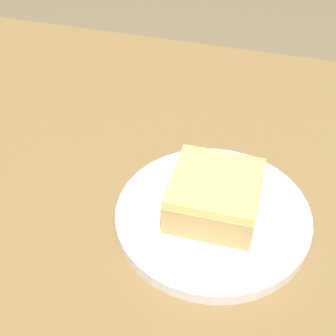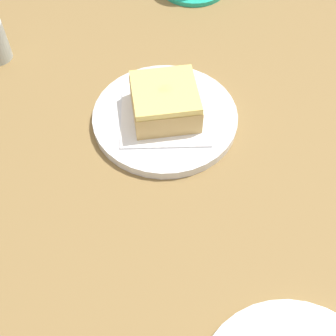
% 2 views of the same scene
% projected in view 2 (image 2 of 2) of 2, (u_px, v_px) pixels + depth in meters
% --- Properties ---
extents(ground_plane, '(6.00, 6.00, 0.00)m').
position_uv_depth(ground_plane, '(171.00, 320.00, 1.18)').
color(ground_plane, '#776749').
extents(table, '(1.23, 0.75, 0.71)m').
position_uv_depth(table, '(173.00, 194.00, 0.67)').
color(table, olive).
rests_on(table, ground_plane).
extents(plate_glazed_square, '(0.21, 0.21, 0.01)m').
position_uv_depth(plate_glazed_square, '(166.00, 117.00, 0.64)').
color(plate_glazed_square, white).
rests_on(plate_glazed_square, table).
extents(napkin_glazed_square, '(0.14, 0.14, 0.00)m').
position_uv_depth(napkin_glazed_square, '(166.00, 113.00, 0.63)').
color(napkin_glazed_square, white).
rests_on(napkin_glazed_square, plate_glazed_square).
extents(donut_glazed_square, '(0.09, 0.09, 0.05)m').
position_uv_depth(donut_glazed_square, '(166.00, 101.00, 0.61)').
color(donut_glazed_square, tan).
rests_on(donut_glazed_square, napkin_glazed_square).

